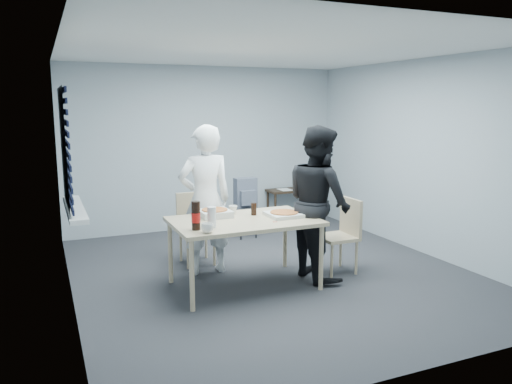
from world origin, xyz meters
name	(u,v)px	position (x,y,z in m)	size (l,w,h in m)	color
room	(68,158)	(-2.20, 0.40, 1.44)	(5.00, 5.00, 5.00)	#323136
dining_table	(244,225)	(-0.47, -0.30, 0.70)	(1.56, 0.99, 0.76)	beige
chair_far	(195,223)	(-0.71, 0.78, 0.51)	(0.42, 0.42, 0.89)	beige
chair_right	(343,230)	(0.81, -0.29, 0.51)	(0.42, 0.42, 0.89)	beige
person_white	(205,200)	(-0.71, 0.33, 0.89)	(0.65, 0.42, 1.77)	white
person_black	(318,202)	(0.45, -0.32, 0.89)	(0.86, 0.47, 1.77)	black
side_table	(292,194)	(1.46, 2.28, 0.49)	(0.86, 0.38, 0.57)	#312418
stool	(245,215)	(0.33, 1.65, 0.34)	(0.33, 0.33, 0.45)	black
backpack	(246,194)	(0.33, 1.63, 0.68)	(0.33, 0.24, 0.46)	slate
pizza_box_a	(215,213)	(-0.72, -0.03, 0.80)	(0.34, 0.34, 0.08)	silver
pizza_box_b	(284,214)	(0.00, -0.33, 0.79)	(0.37, 0.37, 0.05)	silver
mug_a	(208,228)	(-1.01, -0.69, 0.81)	(0.12, 0.12, 0.10)	white
mug_b	(233,210)	(-0.47, 0.03, 0.81)	(0.10, 0.10, 0.09)	white
cola_glass	(254,209)	(-0.29, -0.14, 0.83)	(0.06, 0.06, 0.14)	black
soda_bottle	(196,216)	(-1.08, -0.53, 0.90)	(0.09, 0.09, 0.29)	black
plastic_cups	(212,217)	(-0.91, -0.50, 0.87)	(0.09, 0.09, 0.21)	silver
rubber_band	(275,222)	(-0.22, -0.54, 0.76)	(0.05, 0.05, 0.00)	red
papers	(285,190)	(1.31, 2.25, 0.57)	(0.20, 0.27, 0.00)	white
black_box	(303,186)	(1.68, 2.28, 0.60)	(0.13, 0.09, 0.06)	black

